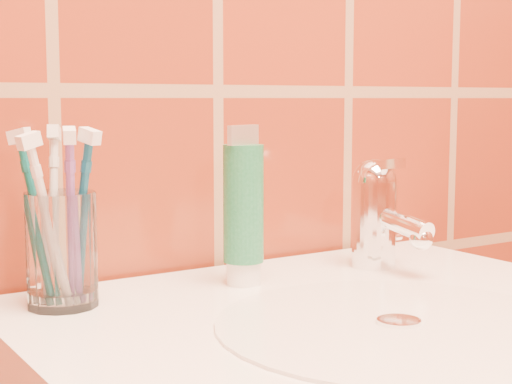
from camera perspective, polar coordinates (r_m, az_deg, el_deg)
glass_tumbler at (r=0.71m, az=-13.97°, el=-4.10°), size 0.08×0.08×0.10m
toothpaste_tube at (r=0.77m, az=-0.92°, el=-1.37°), size 0.04×0.04×0.16m
faucet at (r=0.86m, az=8.79°, el=-1.29°), size 0.05×0.11×0.12m
toothbrush_0 at (r=0.73m, az=-14.51°, el=-1.65°), size 0.08×0.11×0.18m
toothbrush_1 at (r=0.70m, az=-13.30°, el=-1.98°), size 0.05×0.09×0.17m
toothbrush_2 at (r=0.69m, az=-14.79°, el=-2.24°), size 0.09×0.08×0.17m
toothbrush_3 at (r=0.70m, az=-12.69°, el=-1.93°), size 0.06×0.09×0.17m
toothbrush_4 at (r=0.71m, az=-15.54°, el=-1.93°), size 0.09×0.10×0.17m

